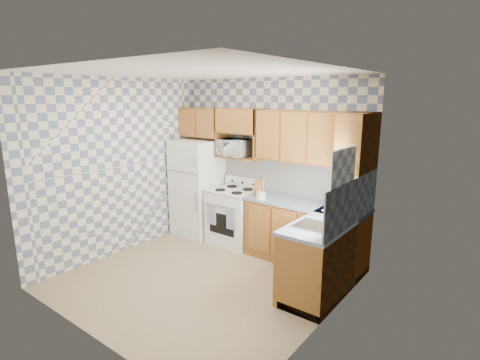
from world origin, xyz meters
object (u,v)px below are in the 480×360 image
(microwave, at_px, (234,148))
(electric_kettle, at_px, (334,204))
(stove_body, at_px, (234,217))
(refrigerator, at_px, (197,188))

(microwave, relative_size, electric_kettle, 2.98)
(electric_kettle, bearing_deg, stove_body, 177.74)
(stove_body, relative_size, microwave, 1.77)
(microwave, height_order, electric_kettle, microwave)
(stove_body, bearing_deg, electric_kettle, -2.26)
(refrigerator, relative_size, microwave, 3.31)
(stove_body, distance_m, microwave, 1.15)
(refrigerator, relative_size, stove_body, 1.87)
(refrigerator, bearing_deg, stove_body, 1.78)
(stove_body, height_order, electric_kettle, electric_kettle)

